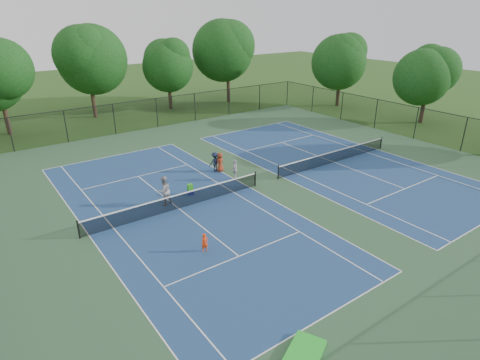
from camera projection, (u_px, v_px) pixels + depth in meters
ground at (267, 182)px, 28.50m from camera, size 140.00×140.00×0.00m
court_pad at (267, 182)px, 28.50m from camera, size 36.00×36.00×0.01m
tennis_court_left at (179, 207)px, 24.71m from camera, size 12.00×23.83×1.07m
tennis_court_right at (334, 161)px, 32.22m from camera, size 12.00×23.83×1.07m
perimeter_fence at (267, 161)px, 27.87m from camera, size 36.08×36.08×3.02m
tree_back_b at (87, 57)px, 43.20m from camera, size 7.60×7.60×10.03m
tree_back_c at (168, 63)px, 47.71m from camera, size 6.00×6.00×8.40m
tree_back_d at (228, 48)px, 50.73m from camera, size 7.80×7.80×10.37m
tree_side_e at (341, 59)px, 49.02m from camera, size 6.60×6.60×8.87m
tree_side_f at (429, 73)px, 41.56m from camera, size 5.80×5.80×8.12m
child_player at (205, 243)px, 20.20m from camera, size 0.39×0.27×1.02m
instructor at (164, 191)px, 24.91m from camera, size 1.05×0.88×1.92m
bystander_a at (235, 170)px, 28.69m from camera, size 0.93×0.88×1.55m
bystander_b at (215, 162)px, 30.22m from camera, size 0.99×0.59×1.51m
bystander_c at (220, 162)px, 30.19m from camera, size 0.84×0.69×1.48m
ball_crate at (190, 192)px, 26.58m from camera, size 0.41×0.37×0.32m
ball_hopper at (190, 187)px, 26.44m from camera, size 0.37×0.32×0.42m
green_tarp at (305, 352)px, 14.24m from camera, size 1.99×1.74×0.19m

